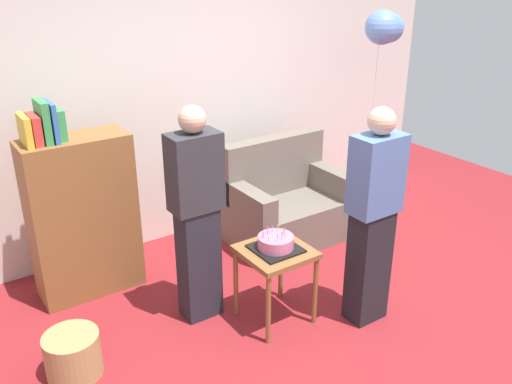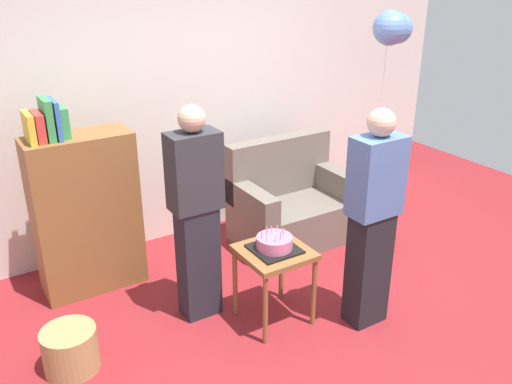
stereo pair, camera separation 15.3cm
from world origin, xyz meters
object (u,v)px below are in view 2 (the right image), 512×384
person_blowing_candles (196,214)px  balloon_bunch (393,28)px  bookshelf (85,211)px  birthday_cake (274,244)px  person_holding_cake (372,220)px  wicker_basket (70,350)px  side_table (274,261)px  handbag (384,240)px  couch (291,205)px

person_blowing_candles → balloon_bunch: 2.56m
bookshelf → birthday_cake: bookshelf is taller
person_holding_cake → wicker_basket: person_holding_cake is taller
person_holding_cake → wicker_basket: size_ratio=4.53×
side_table → handbag: size_ratio=2.11×
handbag → balloon_bunch: balloon_bunch is taller
person_blowing_candles → handbag: 2.03m
person_holding_cake → bookshelf: bearing=-21.4°
couch → balloon_bunch: (0.98, -0.16, 1.59)m
side_table → couch: bearing=49.5°
birthday_cake → wicker_basket: (-1.44, 0.25, -0.49)m
person_blowing_candles → person_holding_cake: 1.24m
bookshelf → balloon_bunch: size_ratio=0.77×
couch → person_blowing_candles: bearing=-153.8°
bookshelf → couch: bearing=-5.3°
couch → bookshelf: bearing=174.7°
bookshelf → handbag: (2.47, -0.83, -0.58)m
handbag → couch: bearing=132.7°
couch → birthday_cake: size_ratio=3.44×
person_holding_cake → handbag: (0.89, 0.71, -0.73)m
side_table → wicker_basket: (-1.44, 0.25, -0.35)m
bookshelf → balloon_bunch: 3.12m
birthday_cake → balloon_bunch: size_ratio=0.15×
side_table → balloon_bunch: bearing=24.8°
person_holding_cake → wicker_basket: (-2.01, 0.61, -0.68)m
bookshelf → birthday_cake: bearing=-49.3°
couch → balloon_bunch: bearing=-9.1°
birthday_cake → handbag: (1.46, 0.35, -0.54)m
birthday_cake → balloon_bunch: balloon_bunch is taller
couch → person_holding_cake: (-0.28, -1.37, 0.49)m
bookshelf → birthday_cake: 1.55m
handbag → bookshelf: bearing=161.5°
bookshelf → person_holding_cake: (1.59, -1.54, 0.15)m
couch → wicker_basket: couch is taller
wicker_basket → balloon_bunch: (3.27, 0.60, 1.78)m
side_table → birthday_cake: size_ratio=1.84×
couch → bookshelf: size_ratio=0.69×
birthday_cake → person_blowing_candles: size_ratio=0.20×
side_table → handbag: 1.56m
side_table → person_blowing_candles: size_ratio=0.36×
handbag → balloon_bunch: (0.37, 0.50, 1.83)m
couch → bookshelf: (-1.87, 0.17, 0.34)m
birthday_cake → handbag: birthday_cake is taller
couch → person_blowing_candles: person_blowing_candles is taller
side_table → birthday_cake: 0.14m
bookshelf → wicker_basket: bearing=-114.7°
wicker_basket → bookshelf: bearing=65.3°
wicker_basket → handbag: wicker_basket is taller
person_holding_cake → balloon_bunch: 2.06m
person_blowing_candles → balloon_bunch: bearing=27.8°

